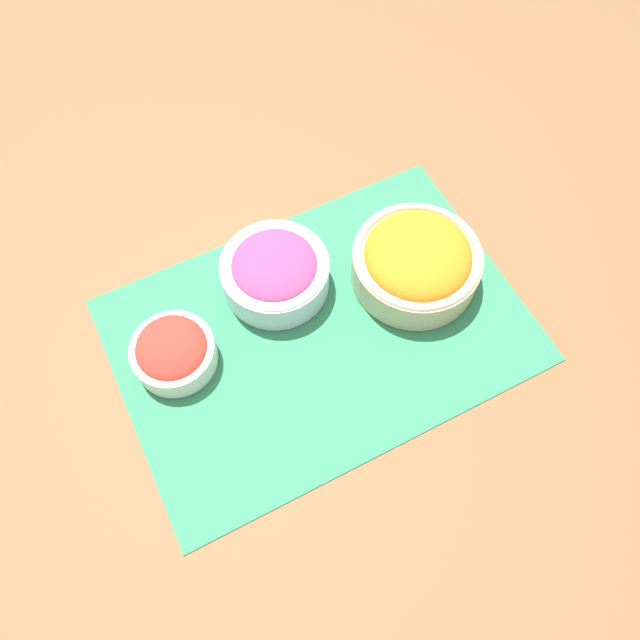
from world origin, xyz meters
The scene contains 5 objects.
ground_plane centered at (0.00, 0.00, 0.00)m, with size 3.00×3.00×0.00m, color brown.
placemat centered at (0.00, 0.00, 0.00)m, with size 0.60×0.41×0.00m.
onion_bowl centered at (0.02, -0.10, 0.04)m, with size 0.16×0.16×0.07m.
carrot_bowl centered at (-0.17, -0.02, 0.05)m, with size 0.19×0.19×0.09m.
tomato_bowl centered at (0.21, -0.05, 0.03)m, with size 0.12×0.12×0.06m.
Camera 1 is at (0.19, 0.37, 0.84)m, focal length 35.00 mm.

